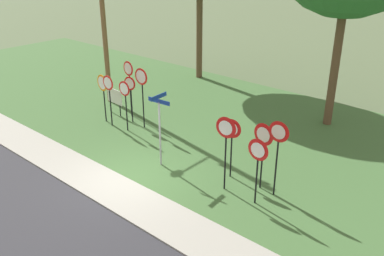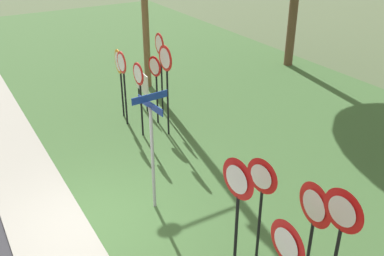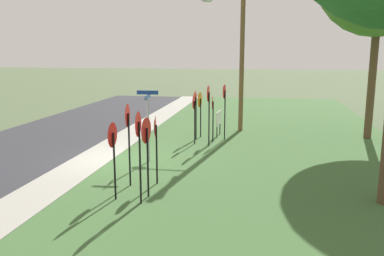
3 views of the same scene
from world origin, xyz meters
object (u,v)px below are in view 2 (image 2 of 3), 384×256
Objects in this scene: stop_sign_far_left at (139,84)px; stop_sign_far_center at (123,73)px; stop_sign_near_right at (160,57)px; yield_sign_far_right at (237,195)px; stop_sign_far_right at (166,71)px; yield_sign_near_left at (261,187)px; stop_sign_center_tall at (119,69)px; street_name_post at (152,142)px; yield_sign_far_left at (313,217)px; notice_board at (142,84)px; stop_sign_near_left at (155,76)px; yield_sign_near_right at (285,256)px; yield_sign_center at (339,229)px.

stop_sign_far_center reaches higher than stop_sign_far_left.
stop_sign_near_right reaches higher than yield_sign_far_right.
stop_sign_far_right is 5.51m from yield_sign_near_left.
stop_sign_far_left is 1.01× the size of stop_sign_center_tall.
street_name_post is (-2.46, -0.95, 0.02)m from yield_sign_near_left.
yield_sign_far_left is at bearing -1.93° from stop_sign_far_left.
stop_sign_near_right is 2.12× the size of notice_board.
yield_sign_far_right reaches higher than yield_sign_near_left.
stop_sign_far_left is 3.49m from street_name_post.
yield_sign_near_left is at bearing 3.79° from stop_sign_center_tall.
stop_sign_near_right reaches higher than stop_sign_far_center.
yield_sign_far_right reaches higher than stop_sign_near_left.
street_name_post is (4.81, -1.24, 0.03)m from stop_sign_center_tall.
stop_sign_far_left is at bearing -21.21° from notice_board.
yield_sign_far_right reaches higher than yield_sign_near_right.
yield_sign_near_right is at bearing -2.59° from street_name_post.
stop_sign_far_center reaches higher than notice_board.
yield_sign_near_left is at bearing 16.65° from street_name_post.
yield_sign_far_left is 8.92m from notice_board.
yield_sign_center is 0.95× the size of street_name_post.
stop_sign_near_right is at bearing 158.51° from stop_sign_far_right.
notice_board is (-1.34, 0.14, -0.71)m from stop_sign_near_left.
stop_sign_near_right is 8.21m from yield_sign_far_left.
stop_sign_near_left reaches higher than notice_board.
stop_sign_near_right is at bearing 30.43° from notice_board.
yield_sign_near_left is at bearing -0.35° from stop_sign_far_center.
notice_board is at bearing 173.82° from stop_sign_far_right.
stop_sign_near_right reaches higher than yield_sign_near_right.
stop_sign_near_left is 0.97× the size of stop_sign_center_tall.
yield_sign_far_left is at bearing 113.15° from yield_sign_near_right.
stop_sign_center_tall is at bearing -160.69° from stop_sign_far_right.
stop_sign_near_right is 1.02× the size of yield_sign_far_right.
stop_sign_near_right is 1.73m from stop_sign_far_left.
street_name_post is at bearing -17.59° from notice_board.
stop_sign_far_right reaches higher than yield_sign_center.
notice_board is (-0.72, -0.35, -1.07)m from stop_sign_near_right.
stop_sign_far_center is 0.90× the size of yield_sign_far_right.
yield_sign_far_right is at bearing -154.29° from yield_sign_center.
stop_sign_center_tall is 0.81× the size of street_name_post.
yield_sign_near_right is 9.41m from notice_board.
stop_sign_near_left is 1.73× the size of notice_board.
yield_sign_far_right is at bearing -17.29° from stop_sign_far_right.
yield_sign_near_left is at bearing -171.97° from yield_sign_far_left.
street_name_post is at bearing -13.70° from stop_sign_far_center.
yield_sign_far_right is at bearing -2.00° from stop_sign_center_tall.
stop_sign_far_left is (1.15, -1.26, -0.30)m from stop_sign_near_right.
street_name_post reaches higher than stop_sign_far_right.
yield_sign_far_right is (6.59, -1.82, 0.40)m from stop_sign_near_left.
yield_sign_far_right is (7.00, -0.96, 0.27)m from stop_sign_far_center.
yield_sign_far_left is at bearing -8.18° from stop_sign_far_right.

